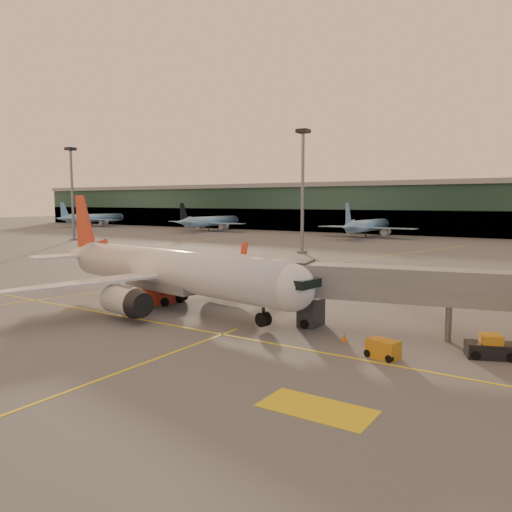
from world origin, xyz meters
The scene contains 14 objects.
ground centered at (0.00, 0.00, 0.00)m, with size 600.00×600.00×0.00m, color #4C4F54.
taxi_markings centered at (-7.32, 44.49, 0.01)m, with size 100.12×173.00×0.01m.
terminal centered at (0.00, 141.79, 8.76)m, with size 400.00×20.00×17.60m.
mast_west_far centered at (-90.00, 62.00, 14.86)m, with size 2.40×2.40×25.60m.
mast_west_near centered at (-20.00, 66.00, 14.86)m, with size 2.40×2.40×25.60m.
distant_aircraft_row centered at (-53.75, 118.00, 0.00)m, with size 225.00×34.00×13.00m.
main_airplane centered at (-6.60, 10.44, 3.76)m, with size 38.21×34.65×11.57m.
jet_bridge centered at (22.30, 13.43, 4.01)m, with size 29.99×9.59×5.77m.
catering_truck centered at (-8.58, 11.57, 2.57)m, with size 5.87×2.72×4.52m.
gpu_cart centered at (18.04, 6.17, 0.63)m, with size 2.46×1.81×1.29m.
pushback_tug centered at (24.29, 10.34, 0.67)m, with size 3.61×2.76×1.65m.
cone_nose centered at (14.14, 8.61, 0.29)m, with size 0.47×0.47×0.60m.
cone_tail centered at (-25.82, 11.69, 0.29)m, with size 0.47×0.47×0.60m.
cone_wing_left centered at (-7.74, 27.16, 0.24)m, with size 0.40×0.40×0.51m.
Camera 1 is at (29.07, -26.80, 10.83)m, focal length 35.00 mm.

